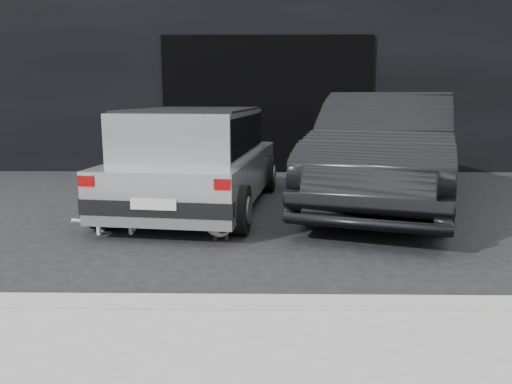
{
  "coord_description": "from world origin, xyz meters",
  "views": [
    {
      "loc": [
        0.93,
        -5.76,
        1.48
      ],
      "look_at": [
        0.86,
        -0.69,
        0.5
      ],
      "focal_mm": 35.0,
      "sensor_mm": 36.0,
      "label": 1
    }
  ],
  "objects_px": {
    "silver_hatchback": "(197,155)",
    "second_car": "(386,149)",
    "cat_siamese": "(219,227)",
    "cat_white": "(120,215)"
  },
  "relations": [
    {
      "from": "cat_siamese",
      "to": "silver_hatchback",
      "type": "bearing_deg",
      "value": -91.71
    },
    {
      "from": "silver_hatchback",
      "to": "second_car",
      "type": "height_order",
      "value": "second_car"
    },
    {
      "from": "second_car",
      "to": "cat_white",
      "type": "distance_m",
      "value": 3.62
    },
    {
      "from": "silver_hatchback",
      "to": "second_car",
      "type": "distance_m",
      "value": 2.56
    },
    {
      "from": "second_car",
      "to": "cat_siamese",
      "type": "height_order",
      "value": "second_car"
    },
    {
      "from": "second_car",
      "to": "cat_siamese",
      "type": "xyz_separation_m",
      "value": [
        -2.14,
        -1.69,
        -0.65
      ]
    },
    {
      "from": "cat_white",
      "to": "cat_siamese",
      "type": "bearing_deg",
      "value": 77.19
    },
    {
      "from": "silver_hatchback",
      "to": "cat_white",
      "type": "bearing_deg",
      "value": -112.34
    },
    {
      "from": "silver_hatchback",
      "to": "cat_white",
      "type": "height_order",
      "value": "silver_hatchback"
    },
    {
      "from": "second_car",
      "to": "cat_siamese",
      "type": "bearing_deg",
      "value": -123.94
    }
  ]
}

